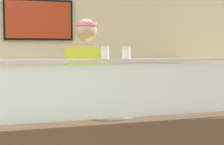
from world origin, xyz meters
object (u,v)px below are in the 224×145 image
(pepper_flake_shaker, at_px, (126,53))
(worker_figure, at_px, (87,97))
(pizza_server, at_px, (103,112))
(pizza_box_stack, at_px, (189,80))
(pizza_tray, at_px, (108,114))
(parmesan_shaker, at_px, (105,53))

(pepper_flake_shaker, bearing_deg, worker_figure, 94.65)
(worker_figure, bearing_deg, pizza_server, -91.89)
(pizza_box_stack, bearing_deg, worker_figure, -151.07)
(pizza_tray, height_order, pepper_flake_shaker, pepper_flake_shaker)
(pizza_tray, distance_m, parmesan_shaker, 0.57)
(pepper_flake_shaker, xyz_separation_m, worker_figure, (-0.08, 0.93, -0.44))
(pizza_tray, distance_m, pizza_server, 0.06)
(worker_figure, bearing_deg, pizza_tray, -87.57)
(pizza_server, xyz_separation_m, worker_figure, (0.02, 0.67, 0.02))
(pizza_server, height_order, worker_figure, worker_figure)
(pizza_tray, bearing_deg, worker_figure, 92.43)
(pizza_tray, bearing_deg, pepper_flake_shaker, -80.38)
(pepper_flake_shaker, xyz_separation_m, pizza_box_stack, (1.54, 1.83, -0.40))
(pizza_server, bearing_deg, pepper_flake_shaker, -59.34)
(pizza_server, relative_size, pepper_flake_shaker, 3.19)
(pizza_tray, distance_m, pepper_flake_shaker, 0.56)
(pizza_server, distance_m, worker_figure, 0.67)
(pizza_tray, height_order, worker_figure, worker_figure)
(pizza_server, relative_size, parmesan_shaker, 3.18)
(pizza_server, bearing_deg, worker_figure, 98.55)
(pizza_server, bearing_deg, pizza_tray, 32.46)
(pizza_server, distance_m, parmesan_shaker, 0.53)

